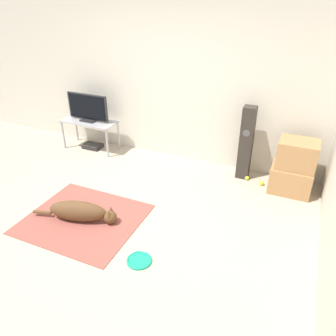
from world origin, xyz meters
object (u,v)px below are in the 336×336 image
cardboard_box_lower (291,179)px  tv (88,108)px  tennis_ball_near_speaker (247,178)px  game_console (93,146)px  frisbee (139,260)px  cardboard_box_upper (297,154)px  tv_stand (90,125)px  floor_speaker (246,143)px  tennis_ball_by_boxes (262,183)px  dog (81,212)px

cardboard_box_lower → tv: tv is taller
tennis_ball_near_speaker → game_console: game_console is taller
frisbee → tennis_ball_near_speaker: (0.71, 2.19, 0.02)m
cardboard_box_lower → cardboard_box_upper: size_ratio=1.09×
cardboard_box_lower → tv_stand: (-3.48, 0.05, 0.27)m
game_console → cardboard_box_lower: bearing=-1.1°
floor_speaker → tennis_ball_by_boxes: 0.65m
tv → tennis_ball_near_speaker: size_ratio=11.90×
frisbee → tennis_ball_near_speaker: 2.30m
cardboard_box_upper → floor_speaker: (-0.73, 0.13, -0.02)m
dog → tv: tv is taller
floor_speaker → tennis_ball_by_boxes: floor_speaker is taller
tv_stand → tennis_ball_near_speaker: size_ratio=15.09×
tennis_ball_by_boxes → game_console: bearing=178.6°
floor_speaker → tv: 2.77m
tennis_ball_by_boxes → cardboard_box_upper: bearing=3.4°
cardboard_box_lower → cardboard_box_upper: 0.39m
floor_speaker → tennis_ball_by_boxes: bearing=-24.3°
dog → cardboard_box_upper: bearing=37.6°
cardboard_box_lower → floor_speaker: 0.82m
cardboard_box_lower → cardboard_box_upper: (0.02, 0.02, 0.39)m
frisbee → tennis_ball_near_speaker: size_ratio=4.17×
tennis_ball_by_boxes → game_console: 3.10m
cardboard_box_lower → tennis_ball_by_boxes: cardboard_box_lower is taller
cardboard_box_lower → tennis_ball_by_boxes: (-0.38, -0.01, -0.16)m
floor_speaker → tennis_ball_near_speaker: (0.09, -0.08, -0.53)m
dog → cardboard_box_lower: 2.95m
floor_speaker → game_console: floor_speaker is taller
tennis_ball_near_speaker → game_console: 2.86m
cardboard_box_lower → tennis_ball_by_boxes: 0.42m
game_console → tennis_ball_by_boxes: bearing=-1.4°
dog → tennis_ball_by_boxes: dog is taller
dog → cardboard_box_lower: bearing=37.6°
tennis_ball_near_speaker → game_console: size_ratio=0.20×
dog → floor_speaker: (1.62, 1.94, 0.43)m
frisbee → tv_stand: (-2.15, 2.19, 0.45)m
cardboard_box_lower → floor_speaker: size_ratio=0.50×
cardboard_box_lower → tennis_ball_near_speaker: size_ratio=8.65×
dog → frisbee: 1.07m
dog → game_console: bearing=121.5°
floor_speaker → tennis_ball_near_speaker: floor_speaker is taller
floor_speaker → tennis_ball_by_boxes: size_ratio=17.19×
tv_stand → tennis_ball_near_speaker: 2.89m
floor_speaker → tv: bearing=-178.3°
tv → frisbee: bearing=-45.6°
floor_speaker → frisbee: bearing=-105.2°
cardboard_box_upper → tennis_ball_by_boxes: 0.68m
dog → cardboard_box_upper: (2.36, 1.81, 0.45)m
tv_stand → game_console: bearing=92.8°
game_console → tennis_ball_near_speaker: bearing=-0.2°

